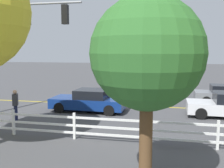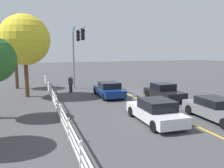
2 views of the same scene
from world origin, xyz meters
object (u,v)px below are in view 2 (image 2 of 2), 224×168
(tree_2, at_px, (24,40))
(tree_3, at_px, (15,50))
(car_0, at_px, (164,92))
(car_2, at_px, (155,111))
(car_3, at_px, (109,90))
(car_1, at_px, (216,109))
(pedestrian, at_px, (71,83))

(tree_2, xyz_separation_m, tree_3, (5.24, 1.15, -0.93))
(car_0, distance_m, tree_2, 13.21)
(car_2, xyz_separation_m, car_3, (8.26, 0.22, -0.02))
(car_0, height_order, car_3, car_0)
(car_1, bearing_deg, tree_3, -141.83)
(car_1, distance_m, pedestrian, 14.12)
(car_2, bearing_deg, tree_3, 29.28)
(car_1, height_order, tree_2, tree_2)
(car_2, bearing_deg, car_3, 2.56)
(pedestrian, xyz_separation_m, tree_2, (-0.86, 4.15, 4.25))
(car_2, relative_size, tree_2, 0.62)
(car_0, height_order, car_1, car_0)
(car_1, height_order, pedestrian, pedestrian)
(pedestrian, bearing_deg, car_0, 26.15)
(car_2, distance_m, tree_2, 13.69)
(tree_3, bearing_deg, pedestrian, -129.57)
(car_2, bearing_deg, car_1, -100.34)
(car_2, relative_size, tree_3, 0.80)
(car_0, bearing_deg, pedestrian, -131.87)
(pedestrian, xyz_separation_m, tree_3, (4.38, 5.30, 3.32))
(car_2, height_order, pedestrian, pedestrian)
(car_0, bearing_deg, tree_2, -116.32)
(car_1, distance_m, tree_3, 21.01)
(car_3, height_order, pedestrian, pedestrian)
(car_3, xyz_separation_m, tree_3, (7.60, 8.30, 3.60))
(car_3, distance_m, tree_2, 8.78)
(car_3, relative_size, tree_2, 0.62)
(tree_3, bearing_deg, tree_2, -167.64)
(car_0, distance_m, pedestrian, 9.34)
(car_2, xyz_separation_m, tree_2, (10.62, 7.36, 4.50))
(car_3, xyz_separation_m, tree_2, (2.36, 7.15, 4.52))
(pedestrian, bearing_deg, tree_3, -153.40)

